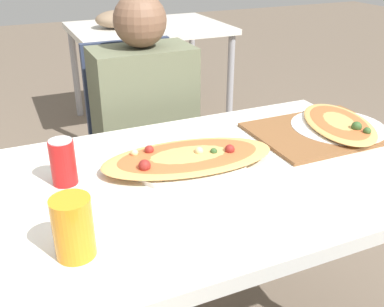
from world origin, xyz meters
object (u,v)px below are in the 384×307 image
(person_seated, at_px, (146,118))
(soda_can, at_px, (63,162))
(pizza_second, at_px, (339,125))
(chair_far_seated, at_px, (139,142))
(pizza_main, at_px, (188,159))
(dining_table, at_px, (191,199))
(drink_glass, at_px, (73,228))

(person_seated, bearing_deg, soda_can, 52.30)
(pizza_second, bearing_deg, chair_far_seated, 128.98)
(person_seated, xyz_separation_m, pizza_second, (0.51, -0.52, 0.08))
(person_seated, relative_size, pizza_main, 2.20)
(person_seated, relative_size, soda_can, 9.20)
(chair_far_seated, xyz_separation_m, person_seated, (-0.00, -0.12, 0.16))
(person_seated, bearing_deg, pizza_main, 84.57)
(dining_table, xyz_separation_m, soda_can, (-0.32, 0.11, 0.13))
(chair_far_seated, bearing_deg, soda_can, 57.96)
(dining_table, distance_m, pizza_second, 0.60)
(pizza_main, bearing_deg, drink_glass, -143.61)
(person_seated, xyz_separation_m, drink_glass, (-0.42, -0.82, 0.13))
(chair_far_seated, distance_m, pizza_main, 0.71)
(dining_table, bearing_deg, soda_can, 161.47)
(person_seated, distance_m, soda_can, 0.65)
(pizza_main, xyz_separation_m, drink_glass, (-0.37, -0.27, 0.05))
(dining_table, height_order, chair_far_seated, chair_far_seated)
(chair_far_seated, height_order, pizza_second, chair_far_seated)
(soda_can, relative_size, drink_glass, 0.94)
(dining_table, distance_m, person_seated, 0.62)
(person_seated, bearing_deg, dining_table, 83.15)
(drink_glass, height_order, pizza_second, drink_glass)
(chair_far_seated, relative_size, pizza_second, 2.21)
(dining_table, bearing_deg, pizza_main, 72.57)
(dining_table, height_order, pizza_second, pizza_second)
(pizza_second, bearing_deg, person_seated, 134.90)
(chair_far_seated, relative_size, person_seated, 0.82)
(dining_table, relative_size, pizza_second, 3.14)
(person_seated, distance_m, pizza_second, 0.73)
(chair_far_seated, bearing_deg, drink_glass, 65.69)
(chair_far_seated, xyz_separation_m, soda_can, (-0.39, -0.63, 0.28))
(drink_glass, bearing_deg, chair_far_seated, 65.69)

